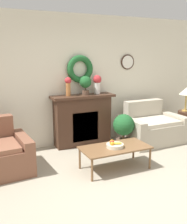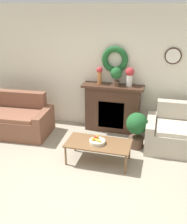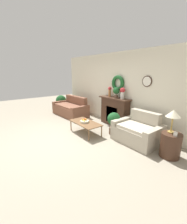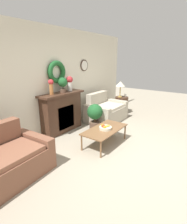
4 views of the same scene
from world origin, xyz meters
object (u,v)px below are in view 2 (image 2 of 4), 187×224
object	(u,v)px
fruit_bowl	(97,141)
vase_on_mantel_right	(130,75)
potted_plant_floor_by_loveseat	(137,127)
loveseat_right	(179,134)
fireplace	(112,108)
potted_plant_on_mantel	(116,74)
coffee_table	(98,144)
vase_on_mantel_left	(100,74)
couch_left	(10,119)

from	to	relation	value
fruit_bowl	vase_on_mantel_right	world-z (taller)	vase_on_mantel_right
potted_plant_floor_by_loveseat	loveseat_right	bearing A→B (deg)	11.87
potted_plant_floor_by_loveseat	fireplace	bearing A→B (deg)	133.75
potted_plant_on_mantel	potted_plant_floor_by_loveseat	world-z (taller)	potted_plant_on_mantel
fruit_bowl	coffee_table	bearing A→B (deg)	34.26
loveseat_right	vase_on_mantel_left	bearing A→B (deg)	164.11
fruit_bowl	vase_on_mantel_right	xyz separation A→B (m)	(0.35, 1.39, 0.87)
fireplace	loveseat_right	distance (m)	1.53
coffee_table	fruit_bowl	xyz separation A→B (m)	(-0.02, -0.02, 0.07)
coffee_table	vase_on_mantel_left	bearing A→B (deg)	103.21
loveseat_right	fruit_bowl	distance (m)	1.71
loveseat_right	vase_on_mantel_left	xyz separation A→B (m)	(-1.74, 0.48, 0.98)
loveseat_right	vase_on_mantel_left	distance (m)	2.06
loveseat_right	fruit_bowl	size ratio (longest dim) A/B	4.49
loveseat_right	coffee_table	bearing A→B (deg)	-148.47
fireplace	vase_on_mantel_left	xyz separation A→B (m)	(-0.31, 0.01, 0.75)
loveseat_right	vase_on_mantel_right	bearing A→B (deg)	155.85
potted_plant_floor_by_loveseat	fruit_bowl	bearing A→B (deg)	-130.43
vase_on_mantel_left	potted_plant_on_mantel	world-z (taller)	potted_plant_on_mantel
potted_plant_on_mantel	potted_plant_floor_by_loveseat	distance (m)	1.21
couch_left	vase_on_mantel_right	xyz separation A→B (m)	(2.54, 0.69, 1.00)
fireplace	potted_plant_on_mantel	xyz separation A→B (m)	(0.06, -0.01, 0.77)
couch_left	vase_on_mantel_right	bearing A→B (deg)	11.34
loveseat_right	potted_plant_on_mantel	world-z (taller)	potted_plant_on_mantel
couch_left	potted_plant_floor_by_loveseat	distance (m)	2.82
loveseat_right	potted_plant_on_mantel	distance (m)	1.76
loveseat_right	potted_plant_on_mantel	xyz separation A→B (m)	(-1.37, 0.46, 1.00)
vase_on_mantel_right	potted_plant_floor_by_loveseat	world-z (taller)	vase_on_mantel_right
vase_on_mantel_left	potted_plant_on_mantel	xyz separation A→B (m)	(0.37, -0.02, 0.02)
vase_on_mantel_right	couch_left	bearing A→B (deg)	-164.71
vase_on_mantel_right	loveseat_right	bearing A→B (deg)	-23.63
potted_plant_on_mantel	potted_plant_floor_by_loveseat	xyz separation A→B (m)	(0.55, -0.63, -0.88)
loveseat_right	fruit_bowl	xyz separation A→B (m)	(-1.45, -0.91, 0.12)
fireplace	vase_on_mantel_right	size ratio (longest dim) A/B	3.36
vase_on_mantel_left	vase_on_mantel_right	xyz separation A→B (m)	(0.65, 0.00, 0.01)
fruit_bowl	potted_plant_floor_by_loveseat	size ratio (longest dim) A/B	0.39
potted_plant_on_mantel	potted_plant_floor_by_loveseat	size ratio (longest dim) A/B	0.53
vase_on_mantel_right	vase_on_mantel_left	bearing A→B (deg)	180.00
vase_on_mantel_right	potted_plant_on_mantel	bearing A→B (deg)	-175.89
couch_left	potted_plant_on_mantel	bearing A→B (deg)	12.66
loveseat_right	potted_plant_on_mantel	bearing A→B (deg)	160.99
potted_plant_floor_by_loveseat	coffee_table	bearing A→B (deg)	-129.99
coffee_table	fruit_bowl	distance (m)	0.08
vase_on_mantel_left	vase_on_mantel_right	bearing A→B (deg)	0.00
loveseat_right	potted_plant_floor_by_loveseat	xyz separation A→B (m)	(-0.82, -0.17, 0.13)
couch_left	coffee_table	bearing A→B (deg)	-20.98
coffee_table	fruit_bowl	bearing A→B (deg)	-145.74
couch_left	potted_plant_floor_by_loveseat	xyz separation A→B (m)	(2.81, 0.04, 0.13)
fireplace	vase_on_mantel_left	bearing A→B (deg)	178.96
fireplace	couch_left	bearing A→B (deg)	-162.58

